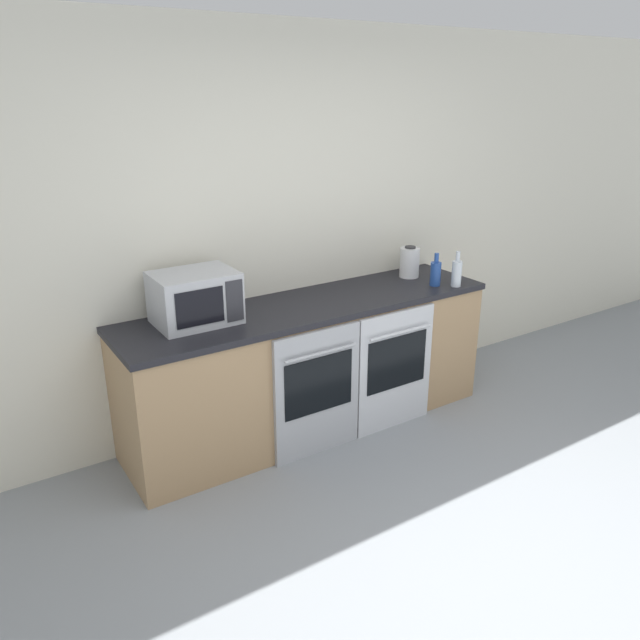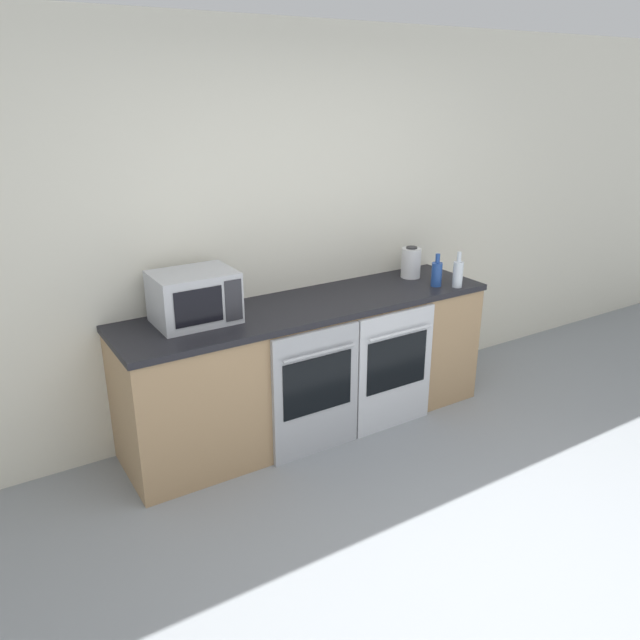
# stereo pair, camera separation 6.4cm
# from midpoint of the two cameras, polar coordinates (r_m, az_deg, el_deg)

# --- Properties ---
(ground_plane) EXTENTS (16.00, 16.00, 0.00)m
(ground_plane) POSITION_cam_midpoint_polar(r_m,az_deg,el_deg) (3.30, 16.99, -22.47)
(ground_plane) COLOR gray
(wall_back) EXTENTS (10.00, 0.06, 2.60)m
(wall_back) POSITION_cam_midpoint_polar(r_m,az_deg,el_deg) (4.21, -3.91, 8.10)
(wall_back) COLOR silver
(wall_back) RESTS_ON ground_plane
(counter_back) EXTENTS (2.55, 0.65, 0.89)m
(counter_back) POSITION_cam_midpoint_polar(r_m,az_deg,el_deg) (4.20, -1.34, -4.18)
(counter_back) COLOR tan
(counter_back) RESTS_ON ground_plane
(oven_left) EXTENTS (0.61, 0.06, 0.84)m
(oven_left) POSITION_cam_midpoint_polar(r_m,az_deg,el_deg) (3.89, -0.70, -6.65)
(oven_left) COLOR #A8AAAF
(oven_left) RESTS_ON ground_plane
(oven_right) EXTENTS (0.61, 0.06, 0.84)m
(oven_right) POSITION_cam_midpoint_polar(r_m,az_deg,el_deg) (4.22, 6.46, -4.51)
(oven_right) COLOR silver
(oven_right) RESTS_ON ground_plane
(microwave) EXTENTS (0.48, 0.36, 0.31)m
(microwave) POSITION_cam_midpoint_polar(r_m,az_deg,el_deg) (3.73, -11.85, 2.01)
(microwave) COLOR #B7BABF
(microwave) RESTS_ON counter_back
(bottle_clear) EXTENTS (0.07, 0.07, 0.25)m
(bottle_clear) POSITION_cam_midpoint_polar(r_m,az_deg,el_deg) (4.45, 11.99, 4.25)
(bottle_clear) COLOR silver
(bottle_clear) RESTS_ON counter_back
(bottle_blue) EXTENTS (0.07, 0.07, 0.23)m
(bottle_blue) POSITION_cam_midpoint_polar(r_m,az_deg,el_deg) (4.44, 10.11, 4.26)
(bottle_blue) COLOR #234793
(bottle_blue) RESTS_ON counter_back
(kettle) EXTENTS (0.14, 0.14, 0.23)m
(kettle) POSITION_cam_midpoint_polar(r_m,az_deg,el_deg) (4.61, 7.79, 5.26)
(kettle) COLOR white
(kettle) RESTS_ON counter_back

